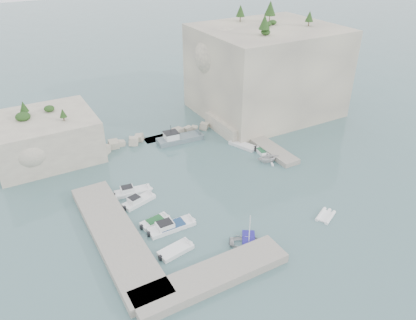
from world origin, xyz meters
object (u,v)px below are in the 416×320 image
tender_east_b (262,153)px  work_boat (180,141)px  tender_east_a (268,162)px  motorboat_a (133,193)px  motorboat_d (172,228)px  motorboat_c (155,223)px  rowboat (249,245)px  inflatable_dinghy (325,217)px  tender_east_d (240,141)px  tender_east_c (243,147)px  motorboat_e (176,252)px  motorboat_b (139,203)px

tender_east_b → work_boat: (-10.12, 10.94, 0.00)m
work_boat → tender_east_a: bearing=-51.9°
motorboat_a → motorboat_d: bearing=-73.6°
tender_east_a → motorboat_c: bearing=115.9°
rowboat → inflatable_dinghy: 12.02m
tender_east_d → work_boat: 10.86m
rowboat → work_boat: 29.28m
tender_east_c → inflatable_dinghy: bearing=155.2°
motorboat_c → rowboat: bearing=-58.0°
motorboat_a → tender_east_a: bearing=1.6°
motorboat_c → inflatable_dinghy: motorboat_c is taller
motorboat_e → tender_east_d: bearing=32.1°
motorboat_b → rowboat: (8.39, -14.76, 0.00)m
tender_east_d → tender_east_c: bearing=-177.8°
motorboat_a → motorboat_c: size_ratio=1.35×
motorboat_e → work_boat: 28.74m
motorboat_b → tender_east_d: (22.78, 8.80, 0.00)m
tender_east_c → tender_east_a: bearing=164.8°
motorboat_a → work_boat: work_boat is taller
motorboat_c → rowboat: 12.55m
inflatable_dinghy → tender_east_a: tender_east_a is taller
tender_east_d → work_boat: (-9.47, 5.31, 0.00)m
rowboat → tender_east_c: (13.52, 21.44, 0.00)m
tender_east_a → tender_east_d: bearing=10.3°
motorboat_b → tender_east_b: 23.64m
motorboat_b → motorboat_e: 11.47m
rowboat → tender_east_a: (14.15, 15.04, 0.00)m
motorboat_b → tender_east_a: (22.54, 0.29, 0.00)m
motorboat_d → work_boat: (11.69, 21.40, 0.00)m
motorboat_a → tender_east_d: 23.53m
motorboat_e → rowboat: 8.84m
tender_east_a → work_boat: work_boat is taller
rowboat → tender_east_b: (15.04, 17.92, 0.00)m
motorboat_a → tender_east_b: size_ratio=1.45×
tender_east_a → tender_east_c: bearing=17.6°
motorboat_b → motorboat_e: motorboat_b is taller
tender_east_b → work_boat: size_ratio=0.43×
rowboat → tender_east_d: bearing=1.7°
rowboat → tender_east_c: rowboat is taller
motorboat_d → tender_east_b: motorboat_d is taller
rowboat → motorboat_b: bearing=62.8°
inflatable_dinghy → rowboat: bearing=151.3°
motorboat_e → tender_east_c: same height
motorboat_c → tender_east_d: 26.64m
motorboat_b → motorboat_c: 5.28m
motorboat_d → rowboat: (6.77, -7.45, 0.00)m
motorboat_d → tender_east_d: tender_east_d is taller
motorboat_b → tender_east_d: size_ratio=1.29×
motorboat_c → tender_east_b: 24.75m
motorboat_d → tender_east_b: bearing=25.6°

